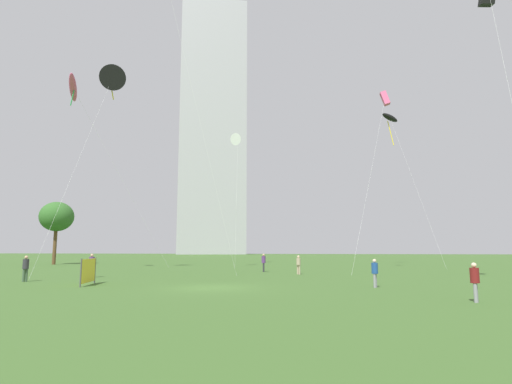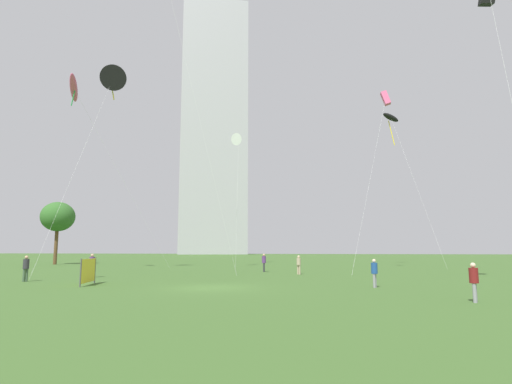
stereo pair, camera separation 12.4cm
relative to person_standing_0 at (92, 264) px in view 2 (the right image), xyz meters
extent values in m
plane|color=#3D6028|center=(10.94, -6.47, -1.00)|extent=(280.00, 280.00, 0.00)
cylinder|color=#1E478C|center=(0.09, 0.02, -0.58)|extent=(0.16, 0.16, 0.84)
cylinder|color=#1E478C|center=(-0.09, -0.02, -0.58)|extent=(0.16, 0.16, 0.84)
cylinder|color=#593372|center=(0.00, 0.00, 0.17)|extent=(0.39, 0.39, 0.67)
sphere|color=tan|center=(0.00, 0.00, 0.62)|extent=(0.23, 0.23, 0.23)
cylinder|color=#2D2D33|center=(11.67, 9.13, -0.61)|extent=(0.15, 0.15, 0.80)
cylinder|color=#2D2D33|center=(11.63, 9.29, -0.61)|extent=(0.15, 0.15, 0.80)
cylinder|color=#593372|center=(11.65, 9.21, 0.11)|extent=(0.36, 0.36, 0.63)
sphere|color=tan|center=(11.65, 9.21, 0.53)|extent=(0.22, 0.22, 0.22)
cylinder|color=gray|center=(22.84, -10.97, -0.62)|extent=(0.14, 0.14, 0.76)
cylinder|color=gray|center=(22.91, -10.83, -0.62)|extent=(0.14, 0.14, 0.76)
cylinder|color=maroon|center=(22.87, -10.90, 0.06)|extent=(0.35, 0.35, 0.60)
sphere|color=beige|center=(22.87, -10.90, 0.46)|extent=(0.21, 0.21, 0.21)
cylinder|color=gray|center=(19.71, -5.06, -0.63)|extent=(0.14, 0.14, 0.75)
cylinder|color=gray|center=(19.78, -4.92, -0.63)|extent=(0.14, 0.14, 0.75)
cylinder|color=#1E478C|center=(19.74, -4.99, 0.05)|extent=(0.34, 0.34, 0.59)
sphere|color=beige|center=(19.74, -4.99, 0.45)|extent=(0.20, 0.20, 0.20)
cylinder|color=#3F593F|center=(-2.17, -4.34, -0.60)|extent=(0.15, 0.15, 0.81)
cylinder|color=#3F593F|center=(-2.07, -4.20, -0.60)|extent=(0.15, 0.15, 0.81)
cylinder|color=#2D2D33|center=(-2.12, -4.27, 0.13)|extent=(0.37, 0.37, 0.64)
sphere|color=tan|center=(-2.12, -4.27, 0.56)|extent=(0.22, 0.22, 0.22)
cylinder|color=tan|center=(14.93, 6.01, -0.63)|extent=(0.14, 0.14, 0.75)
cylinder|color=tan|center=(15.07, 5.95, -0.63)|extent=(0.14, 0.14, 0.75)
cylinder|color=tan|center=(15.00, 5.98, 0.05)|extent=(0.35, 0.35, 0.60)
sphere|color=beige|center=(15.00, 5.98, 0.45)|extent=(0.20, 0.20, 0.20)
cylinder|color=silver|center=(27.88, 20.73, 8.47)|extent=(3.48, 8.35, 18.96)
ellipsoid|color=black|center=(26.15, 24.90, 17.95)|extent=(2.70, 2.74, 1.07)
cylinder|color=yellow|center=(26.15, 24.90, 15.89)|extent=(0.61, 0.72, 3.46)
cylinder|color=silver|center=(-3.60, 3.28, 8.76)|extent=(0.87, 11.54, 19.53)
cone|color=black|center=(-4.03, 9.04, 18.52)|extent=(3.48, 3.43, 3.00)
cylinder|color=yellow|center=(-4.03, 9.04, 17.24)|extent=(0.41, 0.38, 1.95)
cylinder|color=silver|center=(6.47, 22.13, 7.55)|extent=(1.17, 7.12, 17.10)
cone|color=white|center=(5.90, 25.68, 16.09)|extent=(2.10, 1.99, 1.88)
cylinder|color=silver|center=(-3.62, 11.51, 8.15)|extent=(8.05, 7.25, 18.30)
ellipsoid|color=#E5598C|center=(-7.64, 7.89, 17.30)|extent=(2.33, 3.79, 2.26)
cylinder|color=green|center=(-7.64, 7.89, 16.21)|extent=(0.40, 0.14, 1.57)
cylinder|color=silver|center=(6.18, 2.07, 16.37)|extent=(8.09, 3.43, 34.74)
cylinder|color=silver|center=(21.53, 9.74, 7.80)|extent=(4.58, 8.27, 17.60)
cube|color=#E5598C|center=(23.81, 13.87, 16.59)|extent=(0.99, 0.71, 1.60)
cylinder|color=brown|center=(-18.49, 22.43, 1.44)|extent=(0.45, 0.45, 4.88)
ellipsoid|color=#336628|center=(-18.49, 22.43, 5.42)|extent=(4.43, 4.43, 3.99)
cube|color=#A8A8AD|center=(-23.37, 122.63, 47.77)|extent=(28.59, 23.48, 97.55)
cylinder|color=#4C4C4C|center=(2.91, -4.60, -0.22)|extent=(0.08, 0.08, 1.57)
cylinder|color=#4C4C4C|center=(3.57, -7.23, -0.22)|extent=(0.08, 0.08, 1.57)
cube|color=yellow|center=(3.24, -5.91, -0.17)|extent=(0.69, 2.64, 1.37)
camera|label=1|loc=(16.75, -28.87, 1.13)|focal=28.99mm
camera|label=2|loc=(16.87, -28.85, 1.13)|focal=28.99mm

